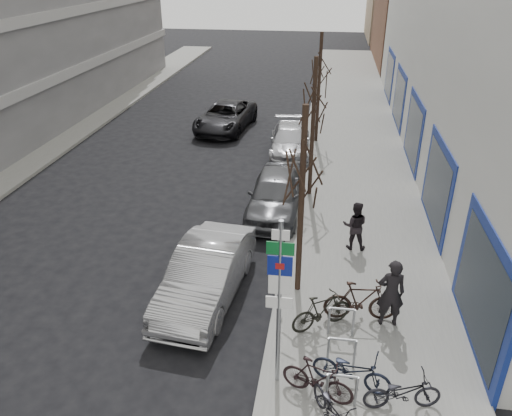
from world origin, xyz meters
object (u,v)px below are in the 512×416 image
(parked_car_mid, at_px, (275,194))
(bike_far_curb, at_px, (403,389))
(meter_front, at_px, (281,275))
(highway_sign_pole, at_px, (279,296))
(bike_rack, at_px, (342,349))
(bike_near_left, at_px, (332,408))
(tree_mid, at_px, (314,95))
(parked_car_front, at_px, (206,274))
(parked_car_back, at_px, (290,141))
(tree_far, at_px, (320,62))
(meter_back, at_px, (305,142))
(pedestrian_near, at_px, (391,293))
(bike_near_right, at_px, (318,379))
(pedestrian_far, at_px, (355,225))
(tree_near, at_px, (303,159))
(bike_mid_curb, at_px, (352,367))
(bike_far_inner, at_px, (361,301))
(lane_car, at_px, (226,116))
(bike_mid_inner, at_px, (321,311))
(meter_mid, at_px, (296,191))

(parked_car_mid, bearing_deg, bike_far_curb, -66.74)
(meter_front, bearing_deg, parked_car_mid, 97.93)
(highway_sign_pole, relative_size, bike_far_curb, 2.55)
(bike_rack, xyz_separation_m, parked_car_mid, (-2.40, 7.79, 0.14))
(bike_rack, relative_size, bike_near_left, 1.46)
(tree_mid, relative_size, meter_front, 4.33)
(parked_car_front, bearing_deg, parked_car_back, 89.20)
(tree_far, relative_size, meter_back, 4.33)
(parked_car_mid, xyz_separation_m, pedestrian_near, (3.60, -6.07, 0.31))
(meter_front, height_order, parked_car_front, parked_car_front)
(bike_near_right, bearing_deg, bike_far_curb, -72.94)
(highway_sign_pole, height_order, bike_rack, highway_sign_pole)
(parked_car_mid, xyz_separation_m, pedestrian_far, (2.82, -2.38, 0.18))
(tree_far, height_order, parked_car_mid, tree_far)
(tree_near, height_order, tree_far, same)
(bike_near_left, bearing_deg, tree_far, 64.54)
(bike_rack, height_order, bike_mid_curb, bike_mid_curb)
(tree_near, distance_m, parked_car_front, 4.20)
(meter_front, relative_size, bike_near_right, 0.78)
(bike_rack, bearing_deg, bike_far_inner, 74.71)
(lane_car, bearing_deg, highway_sign_pole, -68.39)
(bike_mid_curb, xyz_separation_m, bike_far_curb, (1.03, -0.44, -0.03))
(bike_near_right, relative_size, bike_mid_inner, 0.96)
(meter_mid, xyz_separation_m, bike_far_curb, (2.90, -8.90, -0.26))
(bike_rack, relative_size, parked_car_front, 0.47)
(tree_near, height_order, bike_mid_inner, tree_near)
(bike_near_left, xyz_separation_m, bike_far_inner, (0.68, 3.45, 0.11))
(parked_car_front, relative_size, parked_car_back, 1.02)
(bike_far_inner, bearing_deg, parked_car_front, 77.08)
(bike_mid_inner, height_order, pedestrian_far, pedestrian_far)
(bike_mid_curb, height_order, parked_car_mid, parked_car_mid)
(tree_near, distance_m, bike_mid_curb, 5.06)
(parked_car_front, bearing_deg, bike_near_left, -42.77)
(bike_rack, bearing_deg, parked_car_mid, 107.13)
(tree_near, distance_m, tree_far, 13.00)
(tree_mid, distance_m, meter_front, 7.70)
(bike_rack, height_order, meter_mid, meter_mid)
(highway_sign_pole, height_order, pedestrian_far, highway_sign_pole)
(tree_mid, height_order, bike_near_left, tree_mid)
(meter_front, bearing_deg, tree_far, 88.09)
(bike_far_inner, bearing_deg, tree_far, 1.03)
(tree_mid, bearing_deg, pedestrian_near, -72.63)
(tree_mid, distance_m, bike_near_right, 10.94)
(bike_mid_curb, bearing_deg, parked_car_front, 68.66)
(tree_mid, bearing_deg, highway_sign_pole, -91.14)
(meter_mid, xyz_separation_m, bike_far_inner, (2.14, -6.10, -0.18))
(bike_far_curb, xyz_separation_m, lane_car, (-7.52, 18.50, 0.09))
(bike_near_left, distance_m, parked_car_back, 15.94)
(bike_far_curb, bearing_deg, pedestrian_near, -10.10)
(meter_front, bearing_deg, bike_far_curb, -49.51)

